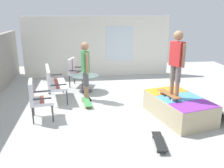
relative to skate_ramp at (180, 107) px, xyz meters
name	(u,v)px	position (x,y,z in m)	size (l,w,h in m)	color
ground_plane	(125,110)	(0.73, 1.29, -0.33)	(12.00, 12.00, 0.10)	#B2B2AD
house_facade	(98,47)	(4.53, 1.78, 0.95)	(0.23, 6.00, 2.46)	white
skate_ramp	(180,107)	(0.00, 0.00, 0.00)	(2.15, 2.18, 0.56)	tan
patio_bench	(53,80)	(1.76, 3.37, 0.34)	(1.32, 0.75, 1.02)	#38383D
patio_chair_near_house	(75,70)	(3.14, 2.73, 0.33)	(0.75, 0.71, 1.02)	#38383D
patio_chair_by_wall	(37,96)	(0.34, 3.61, 0.33)	(0.70, 0.64, 1.02)	#38383D
patio_table	(85,80)	(2.42, 2.37, 0.13)	(0.90, 0.90, 0.57)	#38383D
person_watching	(85,67)	(1.57, 2.36, 0.78)	(0.47, 0.30, 1.79)	black
person_skater	(177,60)	(-0.07, 0.21, 1.25)	(0.44, 0.34, 1.66)	silver
skateboard_by_bench	(87,102)	(1.18, 2.36, -0.19)	(0.82, 0.31, 0.10)	#3F8C4C
skateboard_spare	(159,141)	(-1.27, 0.93, -0.19)	(0.82, 0.30, 0.10)	black
skateboard_on_ramp	(169,94)	(0.03, 0.31, 0.37)	(0.82, 0.38, 0.10)	brown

